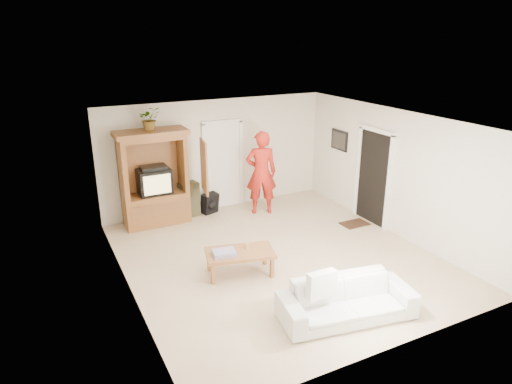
# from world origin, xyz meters

# --- Properties ---
(floor) EXTENTS (6.00, 6.00, 0.00)m
(floor) POSITION_xyz_m (0.00, 0.00, 0.00)
(floor) COLOR tan
(floor) RESTS_ON ground
(ceiling) EXTENTS (6.00, 6.00, 0.00)m
(ceiling) POSITION_xyz_m (0.00, 0.00, 2.60)
(ceiling) COLOR white
(ceiling) RESTS_ON floor
(wall_back) EXTENTS (5.50, 0.00, 5.50)m
(wall_back) POSITION_xyz_m (0.00, 3.00, 1.30)
(wall_back) COLOR silver
(wall_back) RESTS_ON floor
(wall_front) EXTENTS (5.50, 0.00, 5.50)m
(wall_front) POSITION_xyz_m (0.00, -3.00, 1.30)
(wall_front) COLOR silver
(wall_front) RESTS_ON floor
(wall_left) EXTENTS (0.00, 6.00, 6.00)m
(wall_left) POSITION_xyz_m (-2.75, 0.00, 1.30)
(wall_left) COLOR silver
(wall_left) RESTS_ON floor
(wall_right) EXTENTS (0.00, 6.00, 6.00)m
(wall_right) POSITION_xyz_m (2.75, 0.00, 1.30)
(wall_right) COLOR silver
(wall_right) RESTS_ON floor
(armoire) EXTENTS (1.82, 1.14, 2.10)m
(armoire) POSITION_xyz_m (-1.58, 2.66, 0.91)
(armoire) COLOR brown
(armoire) RESTS_ON floor
(door_back) EXTENTS (0.85, 0.05, 2.04)m
(door_back) POSITION_xyz_m (0.15, 2.97, 1.02)
(door_back) COLOR white
(door_back) RESTS_ON floor
(doorway_right) EXTENTS (0.05, 0.90, 2.04)m
(doorway_right) POSITION_xyz_m (2.73, 0.60, 1.02)
(doorway_right) COLOR black
(doorway_right) RESTS_ON floor
(framed_picture) EXTENTS (0.03, 0.60, 0.48)m
(framed_picture) POSITION_xyz_m (2.73, 1.90, 1.60)
(framed_picture) COLOR black
(framed_picture) RESTS_ON wall_right
(doormat) EXTENTS (0.60, 0.40, 0.02)m
(doormat) POSITION_xyz_m (2.30, 0.60, 0.01)
(doormat) COLOR #382316
(doormat) RESTS_ON floor
(plant) EXTENTS (0.46, 0.40, 0.50)m
(plant) POSITION_xyz_m (-1.60, 2.63, 2.35)
(plant) COLOR #4C7238
(plant) RESTS_ON armoire
(man) EXTENTS (0.83, 0.69, 1.96)m
(man) POSITION_xyz_m (0.77, 2.18, 0.98)
(man) COLOR #AB2016
(man) RESTS_ON floor
(sofa) EXTENTS (2.12, 1.12, 0.59)m
(sofa) POSITION_xyz_m (-0.04, -2.14, 0.29)
(sofa) COLOR silver
(sofa) RESTS_ON floor
(coffee_table) EXTENTS (1.30, 0.91, 0.44)m
(coffee_table) POSITION_xyz_m (-0.90, -0.25, 0.38)
(coffee_table) COLOR olive
(coffee_table) RESTS_ON floor
(towel) EXTENTS (0.43, 0.35, 0.08)m
(towel) POSITION_xyz_m (-1.20, -0.25, 0.48)
(towel) COLOR #E14BA9
(towel) RESTS_ON coffee_table
(candle) EXTENTS (0.08, 0.08, 0.10)m
(candle) POSITION_xyz_m (-0.74, -0.19, 0.49)
(candle) COLOR tan
(candle) RESTS_ON coffee_table
(backpack_black) EXTENTS (0.43, 0.34, 0.47)m
(backpack_black) POSITION_xyz_m (-0.33, 2.68, 0.23)
(backpack_black) COLOR black
(backpack_black) RESTS_ON floor
(backpack_olive) EXTENTS (0.46, 0.37, 0.80)m
(backpack_olive) POSITION_xyz_m (-0.81, 2.74, 0.40)
(backpack_olive) COLOR #47442B
(backpack_olive) RESTS_ON floor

